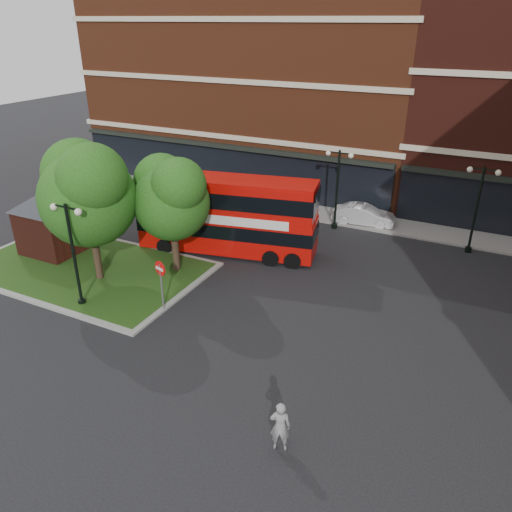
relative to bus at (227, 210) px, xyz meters
The scene contains 15 objects.
ground 9.10m from the bus, 74.41° to the right, with size 120.00×120.00×0.00m, color black.
pavement_far 8.75m from the bus, 73.76° to the left, with size 44.00×3.00×0.12m, color slate.
terrace_far_left 17.17m from the bus, 109.94° to the left, with size 26.00×12.00×14.00m, color brown.
traffic_island 8.20m from the bus, 136.14° to the right, with size 12.60×7.60×0.15m.
kiosk 9.72m from the bus, 152.88° to the right, with size 6.51×6.51×3.60m.
tree_island_west 7.59m from the bus, 125.95° to the right, with size 5.40×4.71×7.21m.
tree_island_east 3.99m from the bus, 110.03° to the right, with size 4.46×3.90×6.29m.
lamp_island 8.82m from the bus, 110.94° to the right, with size 1.72×0.36×5.00m.
lamp_far_left 7.48m from the bus, 54.37° to the left, with size 1.72×0.36×5.00m.
lamp_far_right 13.77m from the bus, 26.18° to the left, with size 1.72×0.36×5.00m.
bus is the anchor object (origin of this frame).
woman 14.79m from the bus, 54.24° to the right, with size 0.65×0.43×1.78m, color gray.
car_silver 8.34m from the bus, 111.24° to the left, with size 1.46×3.62×1.23m, color #B7BABF.
car_white 9.67m from the bus, 52.34° to the left, with size 1.37×3.94×1.30m, color silver.
no_entry_sign 6.99m from the bus, 85.45° to the right, with size 0.68×0.27×2.52m.
Camera 1 is at (10.69, -14.07, 12.13)m, focal length 35.00 mm.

